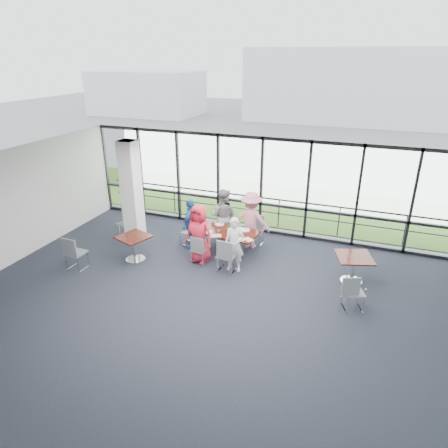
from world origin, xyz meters
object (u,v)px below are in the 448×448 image
(diner_far_right, at_px, (251,220))
(chair_main_end, at_px, (189,232))
(chair_spare_lb, at_px, (125,224))
(structural_column, at_px, (132,192))
(diner_far_left, at_px, (223,216))
(diner_end, at_px, (191,224))
(chair_main_nr, at_px, (227,255))
(main_table, at_px, (228,235))
(chair_spare_la, at_px, (76,253))
(chair_main_fr, at_px, (255,232))
(side_table_left, at_px, (134,240))
(diner_near_left, at_px, (199,234))
(chair_main_nl, at_px, (199,249))
(chair_main_fl, at_px, (228,227))
(diner_near_right, at_px, (234,245))
(side_table_right, at_px, (354,260))
(chair_spare_r, at_px, (354,292))

(diner_far_right, relative_size, chair_main_end, 2.19)
(chair_spare_lb, bearing_deg, structural_column, -170.31)
(structural_column, distance_m, diner_far_left, 2.94)
(structural_column, bearing_deg, diner_end, 3.54)
(structural_column, distance_m, chair_main_nr, 3.79)
(main_table, bearing_deg, chair_spare_la, -141.22)
(diner_end, xyz_separation_m, chair_spare_lb, (-2.35, -0.09, -0.32))
(chair_main_fr, xyz_separation_m, chair_spare_lb, (-4.14, -0.89, -0.00))
(side_table_left, relative_size, diner_far_left, 0.59)
(chair_spare_la, bearing_deg, diner_far_left, 45.97)
(chair_main_end, bearing_deg, diner_far_left, 133.37)
(chair_spare_la, relative_size, chair_spare_lb, 1.06)
(main_table, xyz_separation_m, diner_near_left, (-0.60, -0.69, 0.25))
(diner_near_left, xyz_separation_m, chair_main_nl, (0.05, -0.11, -0.43))
(main_table, bearing_deg, side_table_left, -145.46)
(diner_end, bearing_deg, chair_main_fl, 139.03)
(diner_end, bearing_deg, side_table_left, -35.62)
(structural_column, distance_m, chair_spare_lb, 1.21)
(chair_spare_lb, bearing_deg, chair_main_fr, -153.99)
(diner_near_right, height_order, chair_main_fl, diner_near_right)
(chair_main_nl, relative_size, chair_main_nr, 0.87)
(structural_column, relative_size, diner_near_left, 1.86)
(structural_column, height_order, chair_main_fl, structural_column)
(diner_far_left, xyz_separation_m, chair_spare_lb, (-3.12, -0.78, -0.42))
(diner_near_right, xyz_separation_m, chair_main_end, (-1.86, 1.02, -0.36))
(main_table, relative_size, diner_far_left, 1.06)
(diner_far_right, relative_size, chair_spare_lb, 1.95)
(diner_near_right, bearing_deg, diner_near_left, 166.88)
(side_table_left, height_order, chair_spare_lb, chair_spare_lb)
(diner_far_right, xyz_separation_m, chair_main_fr, (0.09, 0.17, -0.43))
(side_table_left, distance_m, side_table_right, 6.08)
(chair_spare_lb, bearing_deg, diner_far_right, -156.04)
(diner_end, height_order, chair_main_nl, diner_end)
(diner_far_right, height_order, chair_main_fl, diner_far_right)
(chair_main_nl, height_order, chair_spare_la, chair_spare_la)
(side_table_left, height_order, chair_main_nr, chair_main_nr)
(side_table_left, xyz_separation_m, diner_near_left, (1.79, 0.61, 0.24))
(diner_near_left, relative_size, chair_main_nr, 1.76)
(structural_column, bearing_deg, chair_spare_r, -12.52)
(main_table, height_order, chair_spare_r, chair_spare_r)
(diner_near_left, bearing_deg, chair_main_fl, 88.39)
(chair_main_nl, xyz_separation_m, chair_spare_r, (4.27, -0.77, 0.02))
(side_table_left, bearing_deg, main_table, 28.43)
(diner_near_left, relative_size, chair_main_fr, 1.87)
(diner_end, height_order, chair_spare_r, diner_end)
(diner_far_left, relative_size, chair_spare_r, 1.95)
(side_table_left, distance_m, diner_far_right, 3.52)
(diner_end, height_order, chair_main_fl, diner_end)
(side_table_left, height_order, chair_main_end, chair_main_end)
(diner_far_right, bearing_deg, chair_spare_la, 34.95)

